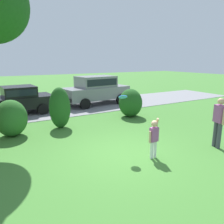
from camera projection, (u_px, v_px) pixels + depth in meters
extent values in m
plane|color=#3D752D|center=(123.00, 153.00, 7.23)|extent=(80.00, 80.00, 0.00)
cube|color=slate|center=(56.00, 110.00, 13.51)|extent=(28.00, 4.40, 0.02)
ellipsoid|color=#286023|center=(11.00, 118.00, 8.71)|extent=(1.24, 1.13, 1.47)
ellipsoid|color=#286023|center=(12.00, 125.00, 8.85)|extent=(0.94, 0.94, 0.85)
ellipsoid|color=#1E511C|center=(60.00, 108.00, 9.74)|extent=(0.94, 0.82, 1.82)
ellipsoid|color=#1E511C|center=(130.00, 103.00, 11.73)|extent=(1.24, 1.27, 1.49)
ellipsoid|color=#1E511C|center=(132.00, 110.00, 12.03)|extent=(0.66, 0.66, 0.60)
cube|color=black|center=(14.00, 102.00, 12.21)|extent=(4.30, 2.07, 0.64)
cube|color=black|center=(19.00, 91.00, 12.24)|extent=(1.77, 1.71, 0.56)
cube|color=black|center=(19.00, 91.00, 12.24)|extent=(1.63, 1.72, 0.34)
cylinder|color=black|center=(43.00, 109.00, 12.24)|extent=(0.61, 0.25, 0.60)
cylinder|color=black|center=(34.00, 104.00, 13.76)|extent=(0.61, 0.25, 0.60)
cube|color=black|center=(52.00, 101.00, 13.40)|extent=(0.22, 1.75, 0.20)
cube|color=gray|center=(96.00, 93.00, 14.98)|extent=(4.67, 2.30, 0.80)
cube|color=gray|center=(96.00, 81.00, 14.80)|extent=(2.63, 1.87, 0.72)
cube|color=black|center=(96.00, 81.00, 14.80)|extent=(2.43, 1.87, 0.43)
cylinder|color=black|center=(85.00, 104.00, 13.54)|extent=(0.70, 0.29, 0.68)
cylinder|color=black|center=(71.00, 100.00, 15.01)|extent=(0.70, 0.29, 0.68)
cylinder|color=black|center=(121.00, 99.00, 15.16)|extent=(0.70, 0.29, 0.68)
cylinder|color=black|center=(105.00, 96.00, 16.63)|extent=(0.70, 0.29, 0.68)
cube|color=black|center=(65.00, 99.00, 13.70)|extent=(0.30, 1.75, 0.20)
cube|color=black|center=(122.00, 93.00, 16.35)|extent=(0.30, 1.75, 0.20)
cylinder|color=white|center=(152.00, 150.00, 6.79)|extent=(0.10, 0.10, 0.55)
cylinder|color=white|center=(155.00, 149.00, 6.86)|extent=(0.10, 0.10, 0.55)
cube|color=#994C8C|center=(154.00, 134.00, 6.71)|extent=(0.27, 0.18, 0.44)
sphere|color=tan|center=(154.00, 124.00, 6.63)|extent=(0.20, 0.20, 0.20)
cylinder|color=tan|center=(157.00, 123.00, 6.76)|extent=(0.19, 0.24, 0.39)
cylinder|color=tan|center=(150.00, 137.00, 6.63)|extent=(0.07, 0.07, 0.36)
cylinder|color=#337FDB|center=(123.00, 97.00, 7.03)|extent=(0.30, 0.26, 0.20)
cylinder|color=orange|center=(123.00, 97.00, 7.03)|extent=(0.17, 0.15, 0.12)
cylinder|color=#3F3F4C|center=(215.00, 134.00, 7.74)|extent=(0.14, 0.14, 0.90)
cylinder|color=#3F3F4C|center=(219.00, 136.00, 7.55)|extent=(0.14, 0.14, 0.90)
cube|color=#994C8C|center=(219.00, 114.00, 7.47)|extent=(0.32, 0.41, 0.60)
sphere|color=tan|center=(221.00, 101.00, 7.37)|extent=(0.22, 0.22, 0.22)
cylinder|color=tan|center=(215.00, 114.00, 7.69)|extent=(0.09, 0.09, 0.55)
cylinder|color=tan|center=(224.00, 117.00, 7.27)|extent=(0.09, 0.09, 0.55)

